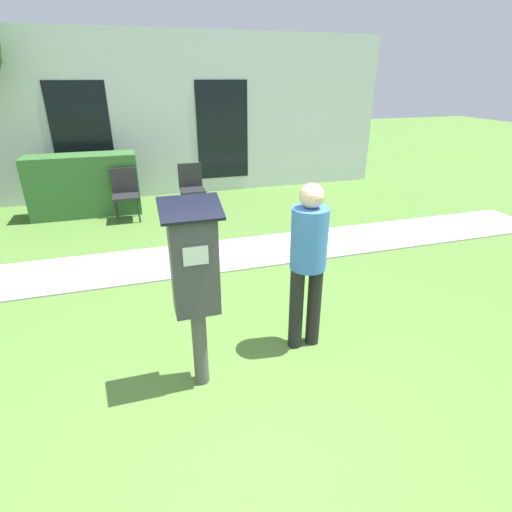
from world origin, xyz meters
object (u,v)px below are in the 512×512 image
outdoor_chair_left (125,190)px  person_standing (308,256)px  outdoor_chair_middle (191,184)px  parking_meter (195,274)px

outdoor_chair_left → person_standing: bearing=-76.7°
outdoor_chair_middle → person_standing: bearing=-89.6°
parking_meter → outdoor_chair_middle: 4.74m
person_standing → parking_meter: bearing=-153.6°
parking_meter → person_standing: (1.03, 0.23, -0.09)m
person_standing → outdoor_chair_left: 4.66m
person_standing → outdoor_chair_middle: person_standing is taller
outdoor_chair_left → outdoor_chair_middle: size_ratio=1.00×
parking_meter → outdoor_chair_left: 4.65m
person_standing → outdoor_chair_middle: 4.47m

